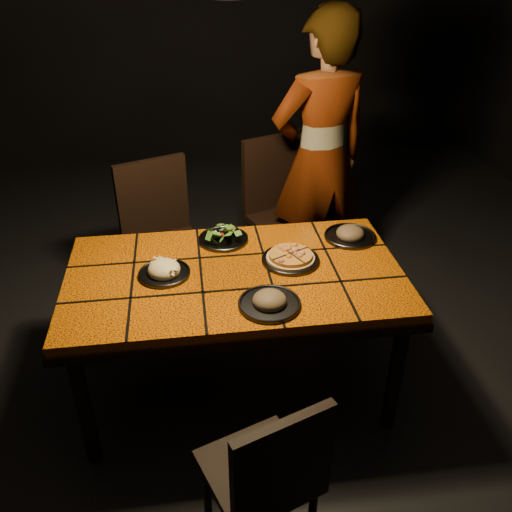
{
  "coord_description": "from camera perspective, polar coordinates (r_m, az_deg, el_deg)",
  "views": [
    {
      "loc": [
        -0.2,
        -2.16,
        2.16
      ],
      "look_at": [
        0.11,
        0.02,
        0.82
      ],
      "focal_mm": 38.0,
      "sensor_mm": 36.0,
      "label": 1
    }
  ],
  "objects": [
    {
      "name": "plate_pizza",
      "position": [
        2.66,
        3.65,
        -0.23
      ],
      "size": [
        0.32,
        0.32,
        0.04
      ],
      "color": "#38383D",
      "rests_on": "dining_table"
    },
    {
      "name": "dining_table",
      "position": [
        2.63,
        -2.22,
        -3.12
      ],
      "size": [
        1.62,
        0.92,
        0.75
      ],
      "color": "#DD6207",
      "rests_on": "ground"
    },
    {
      "name": "plate_mushroom_a",
      "position": [
        2.35,
        1.43,
        -4.75
      ],
      "size": [
        0.27,
        0.27,
        0.09
      ],
      "color": "#38383D",
      "rests_on": "dining_table"
    },
    {
      "name": "chair_far_left",
      "position": [
        3.38,
        -9.89,
        2.66
      ],
      "size": [
        0.58,
        0.58,
        0.99
      ],
      "rotation": [
        0.0,
        0.0,
        0.38
      ],
      "color": "black",
      "rests_on": "ground"
    },
    {
      "name": "plate_salad",
      "position": [
        2.84,
        -3.47,
        2.08
      ],
      "size": [
        0.26,
        0.26,
        0.07
      ],
      "color": "#38383D",
      "rests_on": "dining_table"
    },
    {
      "name": "chair_far_right",
      "position": [
        3.62,
        2.78,
        5.49
      ],
      "size": [
        0.6,
        0.6,
        1.02
      ],
      "rotation": [
        0.0,
        0.0,
        0.37
      ],
      "color": "black",
      "rests_on": "ground"
    },
    {
      "name": "diner",
      "position": [
        3.47,
        6.74,
        10.02
      ],
      "size": [
        0.76,
        0.59,
        1.82
      ],
      "primitive_type": "imported",
      "rotation": [
        0.0,
        0.0,
        3.4
      ],
      "color": "brown",
      "rests_on": "ground"
    },
    {
      "name": "room_shell",
      "position": [
        2.27,
        -2.66,
        14.42
      ],
      "size": [
        6.04,
        7.04,
        3.08
      ],
      "color": "black",
      "rests_on": "ground"
    },
    {
      "name": "plate_mushroom_b",
      "position": [
        2.9,
        9.88,
        2.31
      ],
      "size": [
        0.27,
        0.27,
        0.09
      ],
      "color": "#38383D",
      "rests_on": "dining_table"
    },
    {
      "name": "chair_near",
      "position": [
        2.09,
        1.33,
        -21.94
      ],
      "size": [
        0.49,
        0.49,
        0.84
      ],
      "rotation": [
        0.0,
        0.0,
        3.5
      ],
      "color": "black",
      "rests_on": "ground"
    },
    {
      "name": "plate_pasta",
      "position": [
        2.59,
        -9.63,
        -1.57
      ],
      "size": [
        0.25,
        0.25,
        0.08
      ],
      "color": "#38383D",
      "rests_on": "dining_table"
    }
  ]
}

